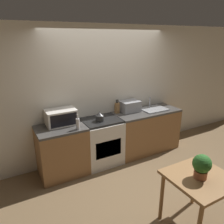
{
  "coord_description": "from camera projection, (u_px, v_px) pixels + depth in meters",
  "views": [
    {
      "loc": [
        -1.95,
        -2.7,
        2.36
      ],
      "look_at": [
        -0.11,
        0.65,
        1.05
      ],
      "focal_mm": 35.0,
      "sensor_mm": 36.0,
      "label": 1
    }
  ],
  "objects": [
    {
      "name": "sink_basin",
      "position": [
        154.0,
        109.0,
        4.65
      ],
      "size": [
        0.54,
        0.41,
        0.24
      ],
      "color": "#999BA0",
      "rests_on": "counter_right_run"
    },
    {
      "name": "stove_range",
      "position": [
        101.0,
        141.0,
        4.23
      ],
      "size": [
        0.72,
        0.62,
        0.9
      ],
      "color": "silver",
      "rests_on": "ground_plane"
    },
    {
      "name": "wall_back",
      "position": [
        106.0,
        93.0,
        4.37
      ],
      "size": [
        10.0,
        0.06,
        2.6
      ],
      "color": "silver",
      "rests_on": "ground_plane"
    },
    {
      "name": "ground_plane",
      "position": [
        135.0,
        177.0,
        3.89
      ],
      "size": [
        16.0,
        16.0,
        0.0
      ],
      "primitive_type": "plane",
      "color": "brown"
    },
    {
      "name": "bottle",
      "position": [
        78.0,
        124.0,
        3.62
      ],
      "size": [
        0.06,
        0.06,
        0.26
      ],
      "color": "silver",
      "rests_on": "counter_left_run"
    },
    {
      "name": "dining_table",
      "position": [
        199.0,
        184.0,
        2.69
      ],
      "size": [
        0.74,
        0.72,
        0.76
      ],
      "color": "#9E7042",
      "rests_on": "ground_plane"
    },
    {
      "name": "kettle",
      "position": [
        100.0,
        117.0,
        3.98
      ],
      "size": [
        0.16,
        0.16,
        0.19
      ],
      "color": "#2D2D2D",
      "rests_on": "stove_range"
    },
    {
      "name": "knife_block",
      "position": [
        117.0,
        108.0,
        4.4
      ],
      "size": [
        0.08,
        0.07,
        0.28
      ],
      "color": "#9E7042",
      "rests_on": "counter_right_run"
    },
    {
      "name": "toaster_oven",
      "position": [
        130.0,
        106.0,
        4.5
      ],
      "size": [
        0.39,
        0.29,
        0.22
      ],
      "color": "#999BA0",
      "rests_on": "counter_right_run"
    },
    {
      "name": "counter_left_run",
      "position": [
        62.0,
        151.0,
        3.87
      ],
      "size": [
        0.83,
        0.62,
        0.9
      ],
      "color": "olive",
      "rests_on": "ground_plane"
    },
    {
      "name": "potted_plant",
      "position": [
        202.0,
        166.0,
        2.57
      ],
      "size": [
        0.22,
        0.22,
        0.31
      ],
      "color": "#9E5B3D",
      "rests_on": "dining_table"
    },
    {
      "name": "counter_right_run",
      "position": [
        146.0,
        130.0,
        4.71
      ],
      "size": [
        1.42,
        0.62,
        0.9
      ],
      "color": "olive",
      "rests_on": "ground_plane"
    },
    {
      "name": "microwave",
      "position": [
        61.0,
        117.0,
        3.8
      ],
      "size": [
        0.52,
        0.35,
        0.28
      ],
      "color": "silver",
      "rests_on": "counter_left_run"
    }
  ]
}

